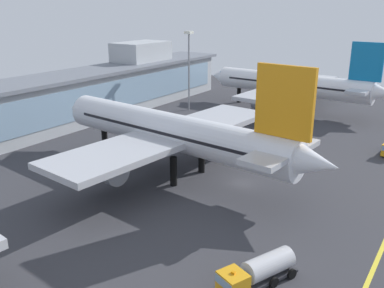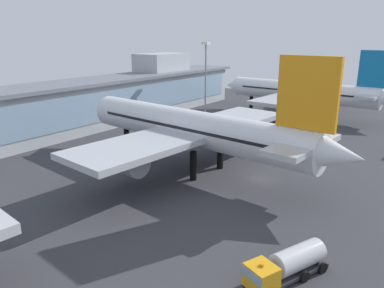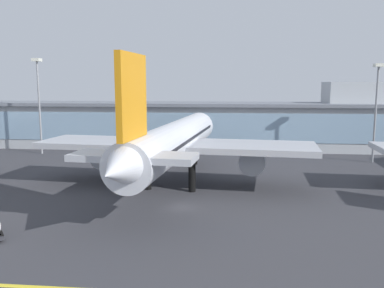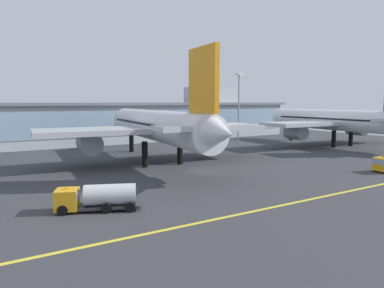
% 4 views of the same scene
% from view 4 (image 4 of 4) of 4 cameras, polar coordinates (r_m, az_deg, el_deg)
% --- Properties ---
extents(ground_plane, '(180.00, 180.00, 0.00)m').
position_cam_4_polar(ground_plane, '(61.41, 1.27, -4.40)').
color(ground_plane, '#38383D').
extents(taxiway_centreline_stripe, '(144.00, 0.50, 0.01)m').
position_cam_4_polar(taxiway_centreline_stripe, '(45.05, 16.83, -8.83)').
color(taxiway_centreline_stripe, yellow).
rests_on(taxiway_centreline_stripe, ground).
extents(terminal_building, '(130.13, 14.00, 16.89)m').
position_cam_4_polar(terminal_building, '(106.62, -12.64, 3.60)').
color(terminal_building, '#ADB2B7').
rests_on(terminal_building, ground).
extents(airliner_near_right, '(45.26, 54.85, 19.67)m').
position_cam_4_polar(airliner_near_right, '(69.27, -5.71, 2.84)').
color(airliner_near_right, black).
rests_on(airliner_near_right, ground).
extents(airliner_far_right, '(43.63, 51.00, 18.70)m').
position_cam_4_polar(airliner_far_right, '(104.36, 21.79, 3.50)').
color(airliner_far_right, black).
rests_on(airliner_far_right, ground).
extents(fuel_tanker_truck, '(9.28, 5.81, 2.90)m').
position_cam_4_polar(fuel_tanker_truck, '(40.81, -15.27, -8.22)').
color(fuel_tanker_truck, black).
rests_on(fuel_tanker_truck, ground).
extents(apron_light_mast_centre, '(1.80, 1.80, 20.52)m').
position_cam_4_polar(apron_light_mast_centre, '(109.72, 7.51, 7.66)').
color(apron_light_mast_centre, gray).
rests_on(apron_light_mast_centre, ground).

